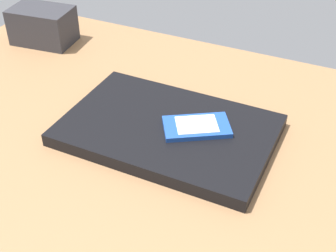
% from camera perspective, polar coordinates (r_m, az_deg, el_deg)
% --- Properties ---
extents(desk_surface, '(1.20, 0.80, 0.03)m').
position_cam_1_polar(desk_surface, '(0.76, 1.29, -4.71)').
color(desk_surface, olive).
rests_on(desk_surface, ground).
extents(laptop_closed, '(0.35, 0.23, 0.02)m').
position_cam_1_polar(laptop_closed, '(0.79, 0.00, -0.51)').
color(laptop_closed, black).
rests_on(laptop_closed, desk_surface).
extents(cell_phone_on_laptop, '(0.13, 0.11, 0.01)m').
position_cam_1_polar(cell_phone_on_laptop, '(0.77, 3.53, -0.07)').
color(cell_phone_on_laptop, '#1E479E').
rests_on(cell_phone_on_laptop, laptop_closed).
extents(desk_organizer, '(0.14, 0.10, 0.08)m').
position_cam_1_polar(desk_organizer, '(1.12, -15.12, 11.84)').
color(desk_organizer, '#2D2D33').
rests_on(desk_organizer, desk_surface).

